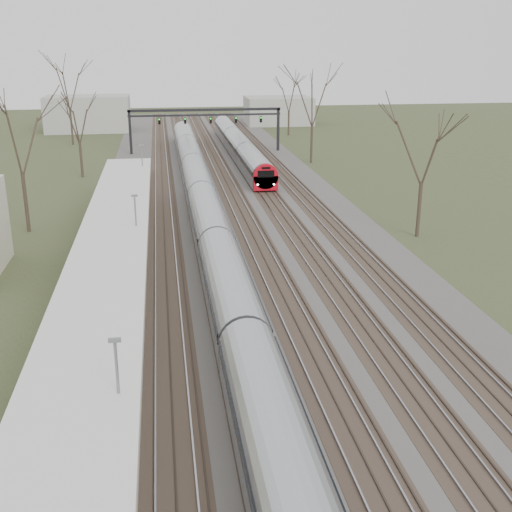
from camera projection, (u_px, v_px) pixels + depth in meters
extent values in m
cube|color=#474442|center=(226.00, 204.00, 61.57)|extent=(24.00, 160.00, 0.10)
cube|color=#4C3828|center=(163.00, 206.00, 60.72)|extent=(2.60, 160.00, 0.06)
cube|color=gray|center=(156.00, 205.00, 60.60)|extent=(0.07, 160.00, 0.12)
cube|color=gray|center=(171.00, 205.00, 60.80)|extent=(0.07, 160.00, 0.12)
cube|color=#4C3828|center=(200.00, 204.00, 61.21)|extent=(2.60, 160.00, 0.06)
cube|color=gray|center=(193.00, 204.00, 61.09)|extent=(0.07, 160.00, 0.12)
cube|color=gray|center=(208.00, 203.00, 61.29)|extent=(0.07, 160.00, 0.12)
cube|color=#4C3828|center=(237.00, 203.00, 61.70)|extent=(2.60, 160.00, 0.06)
cube|color=gray|center=(229.00, 203.00, 61.57)|extent=(0.07, 160.00, 0.12)
cube|color=gray|center=(244.00, 202.00, 61.77)|extent=(0.07, 160.00, 0.12)
cube|color=#4C3828|center=(272.00, 202.00, 62.18)|extent=(2.60, 160.00, 0.06)
cube|color=gray|center=(265.00, 201.00, 62.06)|extent=(0.07, 160.00, 0.12)
cube|color=gray|center=(280.00, 201.00, 62.26)|extent=(0.07, 160.00, 0.12)
cube|color=#4C3828|center=(308.00, 200.00, 62.67)|extent=(2.60, 160.00, 0.06)
cube|color=gray|center=(300.00, 200.00, 62.55)|extent=(0.07, 160.00, 0.12)
cube|color=gray|center=(315.00, 199.00, 62.75)|extent=(0.07, 160.00, 0.12)
cube|color=#9E9B93|center=(121.00, 263.00, 43.76)|extent=(3.50, 69.00, 1.00)
cylinder|color=slate|center=(92.00, 379.00, 24.85)|extent=(0.14, 0.14, 3.00)
cylinder|color=slate|center=(107.00, 300.00, 32.35)|extent=(0.14, 0.14, 3.00)
cylinder|color=slate|center=(116.00, 251.00, 39.84)|extent=(0.14, 0.14, 3.00)
cylinder|color=slate|center=(122.00, 218.00, 47.34)|extent=(0.14, 0.14, 3.00)
cylinder|color=slate|center=(127.00, 194.00, 54.84)|extent=(0.14, 0.14, 3.00)
cube|color=silver|center=(113.00, 232.00, 38.41)|extent=(4.10, 50.00, 0.12)
cube|color=beige|center=(113.00, 235.00, 38.47)|extent=(4.10, 50.00, 0.25)
cube|color=black|center=(130.00, 133.00, 87.35)|extent=(0.35, 0.35, 6.00)
cube|color=black|center=(278.00, 130.00, 90.21)|extent=(0.35, 0.35, 6.00)
cube|color=black|center=(205.00, 110.00, 87.86)|extent=(21.00, 0.35, 0.35)
cube|color=black|center=(205.00, 115.00, 88.08)|extent=(21.00, 0.25, 0.25)
cube|color=black|center=(159.00, 121.00, 87.24)|extent=(0.32, 0.22, 0.85)
sphere|color=#0CFF19|center=(159.00, 119.00, 87.03)|extent=(0.16, 0.16, 0.16)
cube|color=black|center=(185.00, 121.00, 87.73)|extent=(0.32, 0.22, 0.85)
sphere|color=#0CFF19|center=(185.00, 119.00, 87.52)|extent=(0.16, 0.16, 0.16)
cube|color=black|center=(211.00, 120.00, 88.22)|extent=(0.32, 0.22, 0.85)
sphere|color=#0CFF19|center=(211.00, 119.00, 88.01)|extent=(0.16, 0.16, 0.16)
cube|color=black|center=(236.00, 120.00, 88.71)|extent=(0.32, 0.22, 0.85)
sphere|color=#0CFF19|center=(236.00, 118.00, 88.50)|extent=(0.16, 0.16, 0.16)
cube|color=black|center=(261.00, 119.00, 89.19)|extent=(0.32, 0.22, 0.85)
sphere|color=#0CFF19|center=(261.00, 118.00, 88.98)|extent=(0.16, 0.16, 0.16)
cylinder|color=#2D231C|center=(26.00, 203.00, 51.87)|extent=(0.30, 0.30, 4.95)
cylinder|color=#2D231C|center=(419.00, 210.00, 50.63)|extent=(0.30, 0.30, 4.50)
cube|color=#A3A6AD|center=(202.00, 202.00, 57.84)|extent=(2.55, 90.00, 1.60)
cylinder|color=#A3A6AD|center=(202.00, 195.00, 57.63)|extent=(2.60, 89.70, 2.60)
cube|color=black|center=(202.00, 194.00, 57.60)|extent=(2.62, 89.40, 0.55)
cube|color=black|center=(203.00, 212.00, 58.14)|extent=(1.80, 89.00, 0.35)
cube|color=#A3A6AD|center=(239.00, 148.00, 86.73)|extent=(2.55, 45.00, 1.60)
cylinder|color=#A3A6AD|center=(239.00, 143.00, 86.53)|extent=(2.60, 44.70, 2.60)
cube|color=black|center=(239.00, 143.00, 86.49)|extent=(2.62, 44.40, 0.55)
cube|color=#B40A17|center=(266.00, 183.00, 65.75)|extent=(2.55, 0.50, 1.50)
cylinder|color=#B40A17|center=(265.00, 176.00, 65.58)|extent=(2.60, 0.60, 2.60)
cube|color=black|center=(266.00, 174.00, 65.23)|extent=(1.70, 0.12, 0.70)
sphere|color=white|center=(258.00, 185.00, 65.48)|extent=(0.22, 0.22, 0.22)
sphere|color=white|center=(274.00, 184.00, 65.72)|extent=(0.22, 0.22, 0.22)
cube|color=black|center=(239.00, 155.00, 87.03)|extent=(1.80, 44.00, 0.35)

